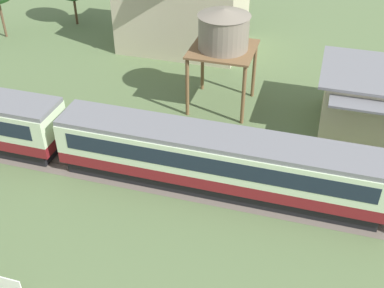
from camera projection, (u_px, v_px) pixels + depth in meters
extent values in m
plane|color=#566B42|center=(377.00, 207.00, 29.02)|extent=(600.00, 600.00, 0.00)
cube|color=maroon|center=(217.00, 171.00, 29.82)|extent=(20.23, 3.08, 0.80)
cube|color=beige|center=(218.00, 153.00, 29.02)|extent=(20.23, 3.08, 1.95)
cube|color=#192330|center=(218.00, 151.00, 28.97)|extent=(18.61, 3.12, 1.09)
cube|color=slate|center=(218.00, 137.00, 28.37)|extent=(20.23, 2.89, 0.30)
cube|color=black|center=(216.00, 181.00, 30.31)|extent=(19.42, 2.65, 0.88)
cylinder|color=black|center=(324.00, 209.00, 28.21)|extent=(0.90, 0.18, 0.90)
cylinder|color=black|center=(325.00, 194.00, 29.33)|extent=(0.90, 0.18, 0.90)
cylinder|color=black|center=(114.00, 169.00, 31.30)|extent=(0.90, 0.18, 0.90)
cylinder|color=black|center=(123.00, 157.00, 32.42)|extent=(0.90, 0.18, 0.90)
cylinder|color=black|center=(10.00, 149.00, 33.09)|extent=(0.90, 0.18, 0.90)
cylinder|color=black|center=(22.00, 138.00, 34.21)|extent=(0.90, 0.18, 0.90)
cube|color=#665B51|center=(155.00, 175.00, 31.53)|extent=(131.04, 3.60, 0.01)
cube|color=#4C4238|center=(151.00, 181.00, 30.96)|extent=(131.04, 0.12, 0.04)
cube|color=#4C4238|center=(159.00, 168.00, 32.08)|extent=(131.04, 0.12, 0.04)
cube|color=#BCB293|center=(183.00, 5.00, 46.19)|extent=(11.40, 8.15, 8.10)
cylinder|color=brown|center=(254.00, 70.00, 38.67)|extent=(0.28, 0.28, 4.76)
cylinder|color=brown|center=(202.00, 63.00, 39.66)|extent=(0.28, 0.28, 4.76)
cylinder|color=brown|center=(243.00, 95.00, 35.30)|extent=(0.28, 0.28, 4.76)
cylinder|color=brown|center=(187.00, 87.00, 36.29)|extent=(0.28, 0.28, 4.76)
cube|color=brown|center=(223.00, 49.00, 36.05)|extent=(4.81, 4.81, 0.16)
cylinder|color=slate|center=(224.00, 32.00, 35.27)|extent=(3.73, 3.73, 2.54)
cone|color=slate|center=(224.00, 12.00, 34.39)|extent=(3.92, 3.92, 0.50)
cylinder|color=brown|center=(2.00, 16.00, 48.92)|extent=(0.25, 0.25, 4.45)
cylinder|color=#4C3823|center=(75.00, 9.00, 52.08)|extent=(0.27, 0.27, 3.44)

